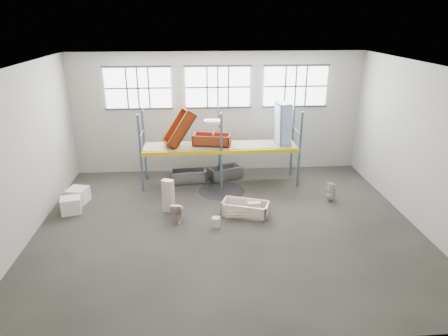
{
  "coord_description": "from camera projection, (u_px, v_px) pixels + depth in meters",
  "views": [
    {
      "loc": [
        -0.93,
        -11.2,
        6.29
      ],
      "look_at": [
        0.0,
        1.5,
        1.4
      ],
      "focal_mm": 31.8,
      "sensor_mm": 36.0,
      "label": 1
    }
  ],
  "objects": [
    {
      "name": "rack_upright_rb",
      "position": [
        292.0,
        141.0,
        16.23
      ],
      "size": [
        0.08,
        0.08,
        3.0
      ],
      "primitive_type": "cube",
      "color": "slate",
      "rests_on": "floor"
    },
    {
      "name": "window_right",
      "position": [
        295.0,
        86.0,
        16.28
      ],
      "size": [
        2.6,
        0.04,
        1.6
      ],
      "primitive_type": "cube",
      "color": "white",
      "rests_on": "wall_back"
    },
    {
      "name": "toilet_beige",
      "position": [
        177.0,
        211.0,
        12.95
      ],
      "size": [
        0.46,
        0.7,
        0.67
      ],
      "primitive_type": "imported",
      "rotation": [
        0.0,
        0.0,
        3.0
      ],
      "color": "beige",
      "rests_on": "floor"
    },
    {
      "name": "rack_upright_lb",
      "position": [
        144.0,
        144.0,
        15.82
      ],
      "size": [
        0.08,
        0.08,
        3.0
      ],
      "primitive_type": "cube",
      "color": "slate",
      "rests_on": "floor"
    },
    {
      "name": "rack_upright_la",
      "position": [
        141.0,
        154.0,
        14.71
      ],
      "size": [
        0.08,
        0.08,
        3.0
      ],
      "primitive_type": "cube",
      "color": "slate",
      "rests_on": "floor"
    },
    {
      "name": "wall_right",
      "position": [
        422.0,
        147.0,
        12.27
      ],
      "size": [
        0.1,
        10.0,
        5.0
      ],
      "primitive_type": "cube",
      "color": "#9C9C91",
      "rests_on": "ground"
    },
    {
      "name": "floor",
      "position": [
        227.0,
        227.0,
        12.77
      ],
      "size": [
        12.0,
        10.0,
        0.1
      ],
      "primitive_type": "cube",
      "color": "#47443D",
      "rests_on": "ground"
    },
    {
      "name": "wet_patch",
      "position": [
        222.0,
        191.0,
        15.26
      ],
      "size": [
        1.8,
        1.8,
        0.0
      ],
      "primitive_type": "cylinder",
      "color": "black",
      "rests_on": "floor"
    },
    {
      "name": "rust_tub_tilted",
      "position": [
        179.0,
        128.0,
        15.08
      ],
      "size": [
        1.41,
        1.07,
        1.52
      ],
      "primitive_type": null,
      "rotation": [
        0.0,
        -0.96,
        0.31
      ],
      "color": "maroon",
      "rests_on": "shelf_deck"
    },
    {
      "name": "rack_beam_back",
      "position": [
        219.0,
        143.0,
        16.03
      ],
      "size": [
        6.0,
        0.1,
        0.14
      ],
      "primitive_type": "cube",
      "color": "yellow",
      "rests_on": "floor"
    },
    {
      "name": "window_mid",
      "position": [
        218.0,
        87.0,
        16.06
      ],
      "size": [
        2.6,
        0.04,
        1.6
      ],
      "primitive_type": "cube",
      "color": "white",
      "rests_on": "wall_back"
    },
    {
      "name": "shelf_deck",
      "position": [
        220.0,
        145.0,
        15.44
      ],
      "size": [
        5.9,
        1.1,
        0.03
      ],
      "primitive_type": "cube",
      "color": "gray",
      "rests_on": "floor"
    },
    {
      "name": "bathtub_beige",
      "position": [
        245.0,
        208.0,
        13.36
      ],
      "size": [
        1.71,
        1.21,
        0.46
      ],
      "primitive_type": null,
      "rotation": [
        0.0,
        0.0,
        -0.34
      ],
      "color": "beige",
      "rests_on": "floor"
    },
    {
      "name": "rack_beam_front",
      "position": [
        221.0,
        152.0,
        14.91
      ],
      "size": [
        6.0,
        0.1,
        0.14
      ],
      "primitive_type": "cube",
      "color": "yellow",
      "rests_on": "floor"
    },
    {
      "name": "rack_upright_ma",
      "position": [
        221.0,
        152.0,
        14.91
      ],
      "size": [
        0.08,
        0.08,
        3.0
      ],
      "primitive_type": "cube",
      "color": "slate",
      "rests_on": "floor"
    },
    {
      "name": "carton_near",
      "position": [
        71.0,
        205.0,
        13.48
      ],
      "size": [
        0.76,
        0.69,
        0.55
      ],
      "primitive_type": "cube",
      "rotation": [
        0.0,
        0.0,
        0.24
      ],
      "color": "white",
      "rests_on": "floor"
    },
    {
      "name": "ceiling",
      "position": [
        228.0,
        64.0,
        10.94
      ],
      "size": [
        12.0,
        10.0,
        0.1
      ],
      "primitive_type": "cube",
      "color": "silver",
      "rests_on": "ground"
    },
    {
      "name": "cistern_tall",
      "position": [
        168.0,
        196.0,
        13.47
      ],
      "size": [
        0.44,
        0.37,
        1.16
      ],
      "primitive_type": "cube",
      "rotation": [
        0.0,
        0.0,
        -0.4
      ],
      "color": "beige",
      "rests_on": "floor"
    },
    {
      "name": "rack_upright_ra",
      "position": [
        300.0,
        150.0,
        15.12
      ],
      "size": [
        0.08,
        0.08,
        3.0
      ],
      "primitive_type": "cube",
      "color": "slate",
      "rests_on": "floor"
    },
    {
      "name": "wall_front",
      "position": [
        250.0,
        241.0,
        7.15
      ],
      "size": [
        12.0,
        0.1,
        5.0
      ],
      "primitive_type": "cube",
      "color": "#A5A59A",
      "rests_on": "ground"
    },
    {
      "name": "wall_left",
      "position": [
        19.0,
        157.0,
        11.44
      ],
      "size": [
        0.1,
        10.0,
        5.0
      ],
      "primitive_type": "cube",
      "color": "#9C9C91",
      "rests_on": "ground"
    },
    {
      "name": "sink_on_shelf",
      "position": [
        213.0,
        134.0,
        15.05
      ],
      "size": [
        0.72,
        0.58,
        0.6
      ],
      "primitive_type": "imported",
      "rotation": [
        0.0,
        0.0,
        -0.09
      ],
      "color": "white",
      "rests_on": "rust_tub_flat"
    },
    {
      "name": "toilet_white",
      "position": [
        331.0,
        191.0,
        14.37
      ],
      "size": [
        0.39,
        0.39,
        0.7
      ],
      "primitive_type": "imported",
      "rotation": [
        0.0,
        0.0,
        -1.32
      ],
      "color": "silver",
      "rests_on": "floor"
    },
    {
      "name": "bucket",
      "position": [
        216.0,
        222.0,
        12.63
      ],
      "size": [
        0.27,
        0.27,
        0.31
      ],
      "primitive_type": "cylinder",
      "rotation": [
        0.0,
        0.0,
        0.02
      ],
      "color": "beige",
      "rests_on": "floor"
    },
    {
      "name": "steel_tub_right",
      "position": [
        225.0,
        172.0,
        16.38
      ],
      "size": [
        1.48,
        1.1,
        0.49
      ],
      "primitive_type": null,
      "rotation": [
        0.0,
        0.0,
        0.4
      ],
      "color": "#AFB1B8",
      "rests_on": "floor"
    },
    {
      "name": "rust_tub_flat",
      "position": [
        212.0,
        139.0,
        15.36
      ],
      "size": [
        1.57,
        0.99,
        0.41
      ],
      "primitive_type": null,
      "rotation": [
        0.0,
        0.0,
        -0.22
      ],
      "color": "#94330B",
      "rests_on": "shelf_deck"
    },
    {
      "name": "window_left",
      "position": [
        138.0,
        88.0,
        15.84
      ],
      "size": [
        2.6,
        0.04,
        1.6
      ],
      "primitive_type": "cube",
      "color": "white",
      "rests_on": "wall_back"
    },
    {
      "name": "sink_in_tub",
      "position": [
        235.0,
        211.0,
        13.31
      ],
      "size": [
        0.51,
        0.51,
        0.13
      ],
      "primitive_type": "imported",
      "rotation": [
        0.0,
        0.0,
        0.36
      ],
      "color": "beige",
      "rests_on": "bathtub_beige"
    },
    {
      "name": "rack_upright_mb",
      "position": [
        219.0,
        143.0,
        16.03
      ],
      "size": [
        0.08,
        0.08,
        3.0
      ],
      "primitive_type": "cube",
      "color": "slate",
      "rests_on": "floor"
    },
    {
      "name": "carton_far",
      "position": [
        78.0,
        195.0,
        14.25
      ],
      "size": [
        0.78,
        0.78,
        0.54
      ],
      "primitive_type": "cube",
      "rotation": [
        0.0,
        0.0,
        -0.23
      ],
      "color": "silver",
      "rests_on": "floor"
    },
    {
      "name": "blue_tub_upright",
      "position": [
        283.0,
        124.0,
        15.32
      ],
      "size": [
        0.59,
        0.81,
        1.64
      ],
      "primitive_type": null,
      "rotation": [
        0.0,
        1.54,
        0.1
      ],
      "color": "#9FBDF0",
      "rests_on": "shelf_deck"
    },
    {
      "name": "steel_tub_left",
      "position": [
        188.0,
        176.0,
        16.0
      ],
      "size": [
        1.43,
        0.75,
        0.51
      ],
      "primitive_type": null,
      "rotation": [
        0.0,
        0.0,
        0.07
      ],
      "color": "#A3A5AC",
      "rests_on": "floor"
    },
    {
      "name": "cistern_spare",
      "position": [
        254.0,
        208.0,
        13.27
      ],
      "size": [
        0.47,
        0.28,
        0.42
      ],
      "primitive_type": "cube",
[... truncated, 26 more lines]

